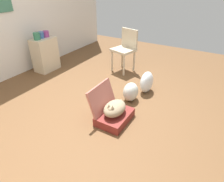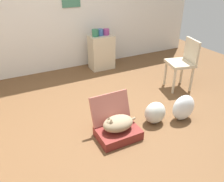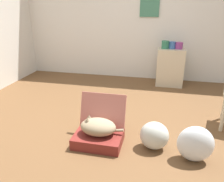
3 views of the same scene
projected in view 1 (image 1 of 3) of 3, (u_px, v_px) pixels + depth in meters
ground_plane at (98, 108)px, 3.15m from camera, size 7.68×7.68×0.00m
suitcase_base at (115, 117)px, 2.86m from camera, size 0.54×0.40×0.13m
suitcase_lid at (102, 98)px, 2.83m from camera, size 0.54×0.16×0.39m
cat at (115, 108)px, 2.78m from camera, size 0.49×0.28×0.21m
plastic_bag_white at (131, 92)px, 3.29m from camera, size 0.31×0.24×0.32m
plastic_bag_clear at (147, 82)px, 3.53m from camera, size 0.36×0.21×0.39m
side_table at (45, 55)px, 4.30m from camera, size 0.50×0.33×0.72m
vase_tall at (37, 36)px, 3.99m from camera, size 0.14×0.14×0.14m
vase_short at (46, 34)px, 4.19m from camera, size 0.14×0.14×0.12m
vase_round at (41, 35)px, 4.10m from camera, size 0.13×0.13×0.13m
chair at (125, 48)px, 4.22m from camera, size 0.51×0.53×0.90m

